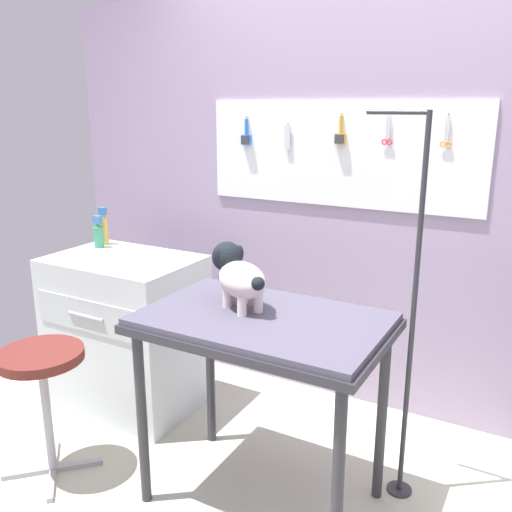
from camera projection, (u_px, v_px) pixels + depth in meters
rear_wall_panel at (371, 204)px, 2.96m from camera, size 4.00×0.11×2.30m
grooming_table at (263, 337)px, 2.24m from camera, size 1.00×0.64×0.86m
grooming_arm at (410, 330)px, 2.28m from camera, size 0.29×0.11×1.66m
dog at (238, 275)px, 2.28m from camera, size 0.35×0.27×0.26m
counter_left at (127, 331)px, 3.13m from camera, size 0.80×0.58×0.87m
stool at (42, 372)px, 2.48m from camera, size 0.38×0.38×0.62m
spray_bottle_short at (99, 234)px, 3.21m from camera, size 0.06×0.06×0.19m
detangler_spray at (104, 229)px, 3.28m from camera, size 0.05×0.05×0.22m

